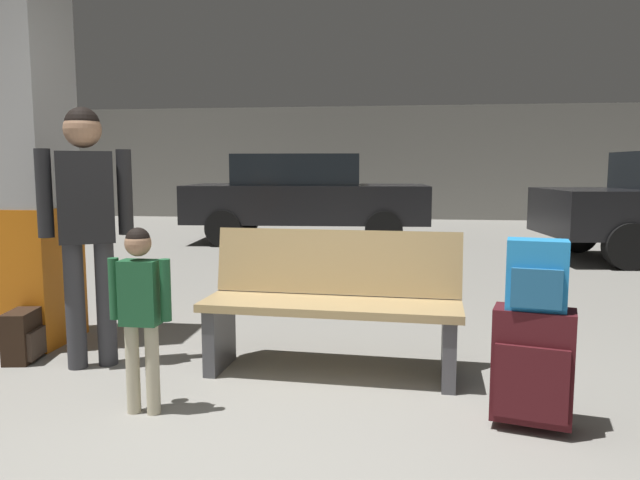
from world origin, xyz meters
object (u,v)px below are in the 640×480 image
bench (332,303)px  child (140,300)px  structural_pillar (22,150)px  suitcase (532,366)px  parked_car_far (305,195)px  adult (86,209)px  backpack_bright (537,275)px  backpack_dark_floor (23,337)px

bench → child: 1.21m
structural_pillar → suitcase: 3.68m
bench → parked_car_far: bearing=100.2°
adult → child: bearing=-46.3°
child → parked_car_far: parked_car_far is taller
bench → suitcase: 1.28m
bench → parked_car_far: parked_car_far is taller
suitcase → backpack_bright: bearing=-62.5°
bench → adult: 1.66m
suitcase → bench: bearing=146.5°
bench → backpack_bright: backpack_bright is taller
structural_pillar → suitcase: structural_pillar is taller
structural_pillar → backpack_bright: bearing=-17.9°
suitcase → backpack_bright: 0.45m
adult → parked_car_far: bearing=86.9°
suitcase → adult: size_ratio=0.36×
suitcase → parked_car_far: bearing=107.1°
backpack_dark_floor → adult: bearing=-4.4°
backpack_dark_floor → backpack_bright: bearing=-11.6°
structural_pillar → parked_car_far: structural_pillar is taller
bench → backpack_dark_floor: (-2.07, -0.06, -0.28)m
structural_pillar → backpack_dark_floor: (0.21, -0.43, -1.25)m
structural_pillar → backpack_dark_floor: bearing=-63.7°
suitcase → parked_car_far: parked_car_far is taller
backpack_dark_floor → suitcase: bearing=-11.6°
bench → backpack_dark_floor: 2.09m
backpack_dark_floor → parked_car_far: 6.78m
child → parked_car_far: 7.41m
bench → child: child is taller
backpack_bright → bench: bearing=146.5°
structural_pillar → bench: (2.28, -0.37, -0.97)m
child → parked_car_far: size_ratio=0.23×
structural_pillar → parked_car_far: size_ratio=0.68×
parked_car_far → bench: bearing=-79.8°
backpack_bright → backpack_dark_floor: (-3.14, 0.65, -0.60)m
parked_car_far → child: bearing=-87.8°
bench → child: size_ratio=1.65×
structural_pillar → backpack_dark_floor: size_ratio=8.37×
adult → backpack_dark_floor: bearing=175.6°
structural_pillar → child: 1.96m
structural_pillar → bench: 2.51m
suitcase → parked_car_far: 7.69m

